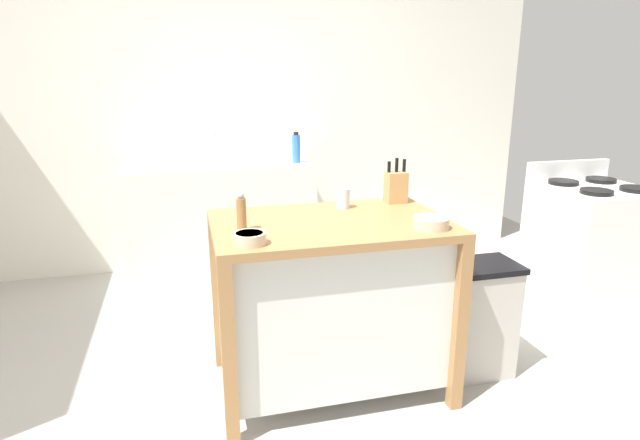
% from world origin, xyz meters
% --- Properties ---
extents(ground_plane, '(5.94, 5.94, 0.00)m').
position_xyz_m(ground_plane, '(0.00, 0.00, 0.00)').
color(ground_plane, '#ADA8A0').
rests_on(ground_plane, ground).
extents(wall_back, '(4.94, 0.10, 2.60)m').
position_xyz_m(wall_back, '(0.00, 2.04, 1.30)').
color(wall_back, silver).
rests_on(wall_back, ground).
extents(kitchen_island, '(1.14, 0.74, 0.90)m').
position_xyz_m(kitchen_island, '(0.15, -0.01, 0.50)').
color(kitchen_island, '#9E7042').
rests_on(kitchen_island, ground).
extents(knife_block, '(0.11, 0.09, 0.25)m').
position_xyz_m(knife_block, '(0.60, 0.26, 0.98)').
color(knife_block, tan).
rests_on(knife_block, kitchen_island).
extents(bowl_ceramic_small, '(0.16, 0.16, 0.05)m').
position_xyz_m(bowl_ceramic_small, '(0.57, -0.25, 0.92)').
color(bowl_ceramic_small, beige).
rests_on(bowl_ceramic_small, kitchen_island).
extents(bowl_stoneware_deep, '(0.14, 0.14, 0.05)m').
position_xyz_m(bowl_stoneware_deep, '(-0.27, -0.27, 0.92)').
color(bowl_stoneware_deep, beige).
rests_on(bowl_stoneware_deep, kitchen_island).
extents(drinking_cup, '(0.07, 0.07, 0.10)m').
position_xyz_m(drinking_cup, '(0.29, 0.21, 0.95)').
color(drinking_cup, silver).
rests_on(drinking_cup, kitchen_island).
extents(pepper_grinder, '(0.04, 0.04, 0.18)m').
position_xyz_m(pepper_grinder, '(-0.28, -0.06, 0.98)').
color(pepper_grinder, '#9E7042').
rests_on(pepper_grinder, kitchen_island).
extents(trash_bin, '(0.36, 0.28, 0.63)m').
position_xyz_m(trash_bin, '(0.96, -0.09, 0.32)').
color(trash_bin, '#B7B2A8').
rests_on(trash_bin, ground).
extents(sink_counter, '(1.42, 0.60, 0.91)m').
position_xyz_m(sink_counter, '(-0.27, 1.69, 0.46)').
color(sink_counter, silver).
rests_on(sink_counter, ground).
extents(sink_faucet, '(0.02, 0.02, 0.22)m').
position_xyz_m(sink_faucet, '(-0.27, 1.83, 1.02)').
color(sink_faucet, '#B7BCC1').
rests_on(sink_faucet, sink_counter).
extents(bottle_spray_cleaner, '(0.06, 0.06, 0.24)m').
position_xyz_m(bottle_spray_cleaner, '(0.33, 1.59, 1.02)').
color(bottle_spray_cleaner, blue).
rests_on(bottle_spray_cleaner, sink_counter).
extents(stove, '(0.60, 0.60, 1.03)m').
position_xyz_m(stove, '(1.92, 0.24, 0.46)').
color(stove, silver).
rests_on(stove, ground).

